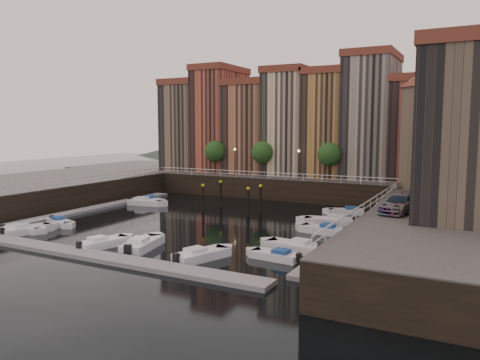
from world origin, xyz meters
The scene contains 30 objects.
ground centered at (0.00, 0.00, 0.00)m, with size 200.00×200.00×0.00m, color black.
quay_far centered at (0.00, 26.00, 1.50)m, with size 80.00×20.00×3.00m, color black.
quay_left centered at (-28.00, -2.00, 1.50)m, with size 20.00×36.00×3.00m, color black.
dock_left centered at (-16.20, -1.00, 0.17)m, with size 2.00×28.00×0.35m, color gray.
dock_right centered at (16.20, -1.00, 0.17)m, with size 2.00×28.00×0.35m, color gray.
dock_near centered at (0.00, -17.00, 0.17)m, with size 30.00×2.00×0.35m, color gray.
mountains centered at (1.72, 110.00, 7.92)m, with size 145.00×100.00×18.00m.
far_terrace centered at (3.31, 23.50, 10.95)m, with size 48.70×10.30×17.50m.
corner_tower centered at (20.00, 14.50, 10.19)m, with size 5.20×5.20×13.80m.
promenade_trees centered at (-1.33, 18.20, 6.58)m, with size 21.20×3.20×5.20m.
street_lamps centered at (-1.00, 17.20, 5.90)m, with size 10.36×0.36×4.18m.
railings centered at (0.00, 4.88, 3.79)m, with size 36.08×34.04×0.52m.
gangway centered at (17.10, 10.00, 1.92)m, with size 2.78×8.32×3.73m.
mooring_pilings centered at (0.05, 5.36, 1.65)m, with size 6.72×4.67×3.78m.
boat_left_0 centered at (-13.06, -13.86, 0.32)m, with size 4.26×2.72×0.96m.
boat_left_1 centered at (-12.52, -9.55, 0.32)m, with size 4.19×2.52×0.94m.
boat_left_3 centered at (-12.81, 4.76, 0.39)m, with size 5.10×2.49×1.15m.
boat_left_4 centered at (-13.12, 6.53, 0.36)m, with size 4.71×3.04×1.06m.
boat_right_0 centered at (12.69, -10.79, 0.32)m, with size 4.20×1.84×0.95m.
boat_right_1 centered at (13.07, -7.76, 0.39)m, with size 5.07×2.33×1.14m.
boat_right_2 centered at (13.28, -0.40, 0.37)m, with size 4.89×2.43×1.10m.
boat_right_3 centered at (12.57, 3.79, 0.41)m, with size 5.41×3.23×1.21m.
boat_right_4 centered at (12.58, 10.71, 0.33)m, with size 4.37×2.74×0.98m.
boat_near_0 centered at (-12.37, -13.75, 0.36)m, with size 2.91×4.78×1.07m.
boat_near_1 centered at (-2.07, -14.19, 0.36)m, with size 2.79×4.77×1.07m.
boat_near_2 centered at (1.39, -13.14, 0.40)m, with size 2.86×5.33×1.19m.
boat_near_3 centered at (7.48, -13.55, 0.38)m, with size 3.24×4.96×1.12m.
car_a centered at (21.93, 7.01, 3.69)m, with size 1.63×4.05×1.38m, color gray.
car_b centered at (21.35, 5.21, 3.70)m, with size 1.49×4.28×1.41m, color gray.
car_c centered at (20.60, -2.98, 3.76)m, with size 2.14×5.27×1.53m, color gray.
Camera 1 is at (26.62, -43.51, 10.29)m, focal length 35.00 mm.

